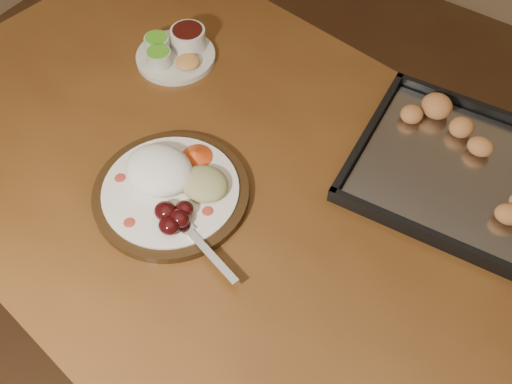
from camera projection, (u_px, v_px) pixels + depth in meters
The scene contains 4 objects.
dining_table at pixel (244, 210), 1.16m from camera, with size 1.61×1.09×0.75m.
dinner_plate at pixel (171, 185), 1.05m from camera, with size 0.36×0.29×0.07m.
condiment_saucer at pixel (176, 50), 1.27m from camera, with size 0.18×0.18×0.06m.
baking_tray at pixel (485, 179), 1.07m from camera, with size 0.52×0.40×0.05m.
Camera 1 is at (0.16, -0.35, 1.62)m, focal length 40.00 mm.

